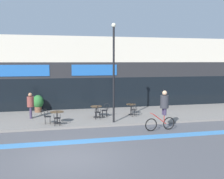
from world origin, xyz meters
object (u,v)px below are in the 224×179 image
cafe_chair_2_near (134,109)px  planter_pot (38,103)px  bistro_table_0 (57,115)px  lamp_post (114,67)px  bistro_table_2 (131,107)px  cafe_chair_0_near (57,117)px  cafe_chair_0_side (46,115)px  cafe_chair_1_near (98,111)px  cafe_chair_1_side (106,109)px  pedestrian_near_end (30,103)px  cyclist_0 (163,107)px  bistro_table_1 (96,109)px

cafe_chair_2_near → planter_pot: bearing=59.7°
bistro_table_0 → lamp_post: 4.42m
bistro_table_2 → cafe_chair_0_near: (-5.03, -2.13, -0.00)m
cafe_chair_0_near → cafe_chair_0_side: same height
cafe_chair_1_near → cafe_chair_0_side: bearing=103.7°
bistro_table_2 → cafe_chair_2_near: bearing=-89.4°
bistro_table_2 → lamp_post: lamp_post is taller
cafe_chair_2_near → planter_pot: (-6.34, 2.97, 0.16)m
bistro_table_2 → planter_pot: 6.76m
cafe_chair_1_side → pedestrian_near_end: size_ratio=0.54×
cafe_chair_1_side → planter_pot: size_ratio=0.73×
cafe_chair_1_near → cafe_chair_0_near: bearing=118.6°
cafe_chair_1_near → planter_pot: 5.07m
bistro_table_2 → cafe_chair_1_near: cafe_chair_1_near is taller
bistro_table_0 → cafe_chair_1_near: (2.54, 0.56, 0.01)m
cafe_chair_2_near → cyclist_0: bearing=-173.3°
pedestrian_near_end → cafe_chair_1_near: bearing=154.2°
cafe_chair_0_near → bistro_table_1: bearing=-52.4°
bistro_table_0 → planter_pot: 4.07m
cafe_chair_1_near → cyclist_0: size_ratio=0.41×
cafe_chair_0_side → pedestrian_near_end: 2.11m
cafe_chair_1_side → planter_pot: planter_pot is taller
bistro_table_1 → bistro_table_2: (2.48, 0.32, -0.01)m
bistro_table_1 → cafe_chair_1_near: size_ratio=0.84×
planter_pot → bistro_table_1: bearing=-34.6°
cafe_chair_0_near → cafe_chair_1_side: size_ratio=1.00×
cafe_chair_1_side → lamp_post: 3.29m
cafe_chair_1_side → cyclist_0: (2.54, -3.56, 0.65)m
cyclist_0 → bistro_table_1: bearing=-53.9°
bistro_table_1 → cafe_chair_1_near: bearing=-90.4°
cafe_chair_1_near → cafe_chair_1_side: 0.88m
cafe_chair_1_near → cyclist_0: bearing=-129.2°
cafe_chair_0_side → cafe_chair_2_near: size_ratio=1.00×
cafe_chair_2_near → bistro_table_2: bearing=-4.6°
bistro_table_0 → pedestrian_near_end: bearing=132.8°
bistro_table_1 → cafe_chair_0_near: cafe_chair_0_near is taller
bistro_table_2 → cafe_chair_2_near: 0.63m
bistro_table_2 → cyclist_0: 4.00m
cafe_chair_1_near → cyclist_0: (3.17, -2.94, 0.65)m
bistro_table_0 → bistro_table_2: 5.25m
planter_pot → bistro_table_2: bearing=-20.3°
cafe_chair_0_near → cyclist_0: bearing=-104.8°
bistro_table_2 → cyclist_0: cyclist_0 is taller
lamp_post → bistro_table_2: bearing=49.5°
bistro_table_2 → cafe_chair_1_near: (-2.48, -0.94, -0.00)m
bistro_table_2 → pedestrian_near_end: (-6.68, 0.28, 0.47)m
bistro_table_0 → cafe_chair_2_near: size_ratio=0.89×
cafe_chair_0_side → cafe_chair_2_near: bearing=6.2°
bistro_table_0 → cafe_chair_1_near: cafe_chair_1_near is taller
bistro_table_0 → pedestrian_near_end: 2.47m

